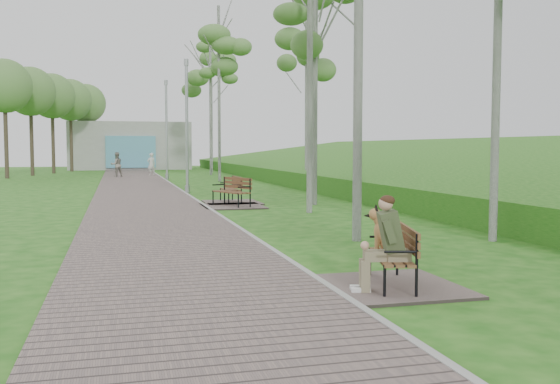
{
  "coord_description": "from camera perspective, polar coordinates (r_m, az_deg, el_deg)",
  "views": [
    {
      "loc": [
        -2.65,
        -4.18,
        1.84
      ],
      "look_at": [
        0.31,
        7.11,
        1.0
      ],
      "focal_mm": 40.0,
      "sensor_mm": 36.0,
      "label": 1
    }
  ],
  "objects": [
    {
      "name": "lamp_post_third",
      "position": [
        36.59,
        -10.33,
        5.3
      ],
      "size": [
        0.22,
        0.22,
        5.7
      ],
      "color": "#9D9FA5",
      "rests_on": "ground"
    },
    {
      "name": "birch_far_c",
      "position": [
        42.91,
        -6.4,
        12.24
      ],
      "size": [
        2.71,
        2.71,
        10.13
      ],
      "color": "silver",
      "rests_on": "ground"
    },
    {
      "name": "bench_second",
      "position": [
        20.77,
        -4.52,
        -0.45
      ],
      "size": [
        1.79,
        1.99,
        1.1
      ],
      "color": "#61524F",
      "rests_on": "ground"
    },
    {
      "name": "building_north",
      "position": [
        55.17,
        -13.55,
        4.12
      ],
      "size": [
        10.0,
        5.2,
        4.0
      ],
      "color": "#9E9E99",
      "rests_on": "ground"
    },
    {
      "name": "birch_mid_c",
      "position": [
        20.53,
        3.25,
        16.6
      ],
      "size": [
        2.24,
        2.24,
        8.01
      ],
      "color": "silver",
      "rests_on": "ground"
    },
    {
      "name": "birch_far_b",
      "position": [
        34.47,
        -5.63,
        13.79
      ],
      "size": [
        2.62,
        2.62,
        9.77
      ],
      "color": "silver",
      "rests_on": "ground"
    },
    {
      "name": "birch_distant_b",
      "position": [
        47.12,
        -6.31,
        11.13
      ],
      "size": [
        2.88,
        2.88,
        9.74
      ],
      "color": "silver",
      "rests_on": "ground"
    },
    {
      "name": "kerb",
      "position": [
        25.88,
        -8.8,
        0.01
      ],
      "size": [
        0.1,
        67.0,
        0.05
      ],
      "primitive_type": "cube",
      "color": "#999993",
      "rests_on": "ground"
    },
    {
      "name": "pedestrian_far",
      "position": [
        40.07,
        -14.72,
        2.43
      ],
      "size": [
        0.92,
        0.83,
        1.56
      ],
      "primitive_type": "imported",
      "rotation": [
        0.0,
        0.0,
        3.52
      ],
      "color": "gray",
      "rests_on": "ground"
    },
    {
      "name": "pedestrian_near",
      "position": [
        41.64,
        -11.68,
        2.49
      ],
      "size": [
        0.64,
        0.53,
        1.5
      ],
      "primitive_type": "imported",
      "rotation": [
        0.0,
        0.0,
        3.51
      ],
      "color": "silver",
      "rests_on": "ground"
    },
    {
      "name": "walkway",
      "position": [
        25.76,
        -12.67,
        -0.07
      ],
      "size": [
        3.5,
        67.0,
        0.04
      ],
      "primitive_type": "cube",
      "color": "#61524F",
      "rests_on": "ground"
    },
    {
      "name": "bench_main",
      "position": [
        8.26,
        9.99,
        -6.01
      ],
      "size": [
        1.64,
        1.83,
        1.43
      ],
      "color": "#61524F",
      "rests_on": "ground"
    },
    {
      "name": "bench_third",
      "position": [
        19.4,
        -4.47,
        -0.74
      ],
      "size": [
        1.85,
        2.06,
        1.14
      ],
      "color": "#61524F",
      "rests_on": "ground"
    },
    {
      "name": "lamp_post_second",
      "position": [
        25.55,
        -8.51,
        5.55
      ],
      "size": [
        0.21,
        0.21,
        5.39
      ],
      "color": "#9D9FA5",
      "rests_on": "ground"
    },
    {
      "name": "embankment",
      "position": [
        28.33,
        16.47,
        0.19
      ],
      "size": [
        14.0,
        70.0,
        1.6
      ],
      "primitive_type": "cube",
      "color": "#569231",
      "rests_on": "ground"
    },
    {
      "name": "birch_far_a",
      "position": [
        28.67,
        2.44,
        13.58
      ],
      "size": [
        2.3,
        2.3,
        8.38
      ],
      "color": "silver",
      "rests_on": "ground"
    },
    {
      "name": "ground",
      "position": [
        5.28,
        17.25,
        -16.46
      ],
      "size": [
        120.0,
        120.0,
        0.0
      ],
      "primitive_type": "plane",
      "color": "#185611",
      "rests_on": "ground"
    }
  ]
}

